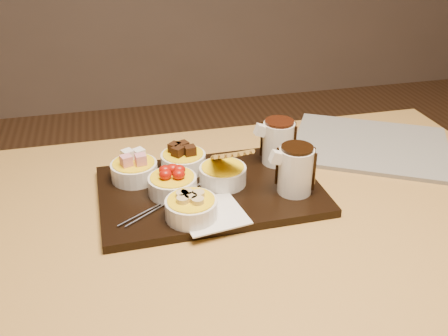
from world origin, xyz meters
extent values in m
cube|color=#B88C44|center=(0.00, 0.00, 0.73)|extent=(1.20, 0.80, 0.04)
cylinder|color=#B88C44|center=(-0.54, 0.34, 0.35)|extent=(0.06, 0.06, 0.71)
cylinder|color=#B88C44|center=(0.54, 0.34, 0.35)|extent=(0.06, 0.06, 0.71)
cube|color=black|center=(-0.09, 0.08, 0.76)|extent=(0.46, 0.31, 0.02)
cube|color=white|center=(-0.11, -0.03, 0.77)|extent=(0.14, 0.14, 0.00)
cylinder|color=white|center=(-0.24, 0.15, 0.79)|extent=(0.10, 0.10, 0.04)
cylinder|color=white|center=(-0.13, 0.16, 0.79)|extent=(0.10, 0.10, 0.04)
cylinder|color=white|center=(-0.17, 0.07, 0.79)|extent=(0.10, 0.10, 0.04)
cylinder|color=white|center=(-0.06, 0.09, 0.79)|extent=(0.10, 0.10, 0.04)
cylinder|color=white|center=(-0.15, -0.03, 0.79)|extent=(0.10, 0.10, 0.04)
cylinder|color=silver|center=(0.07, 0.02, 0.82)|extent=(0.07, 0.07, 0.10)
cylinder|color=silver|center=(0.08, 0.15, 0.82)|extent=(0.07, 0.07, 0.10)
cube|color=beige|center=(0.35, 0.20, 0.76)|extent=(0.47, 0.44, 0.01)
camera|label=1|loc=(-0.28, -0.81, 1.31)|focal=40.00mm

